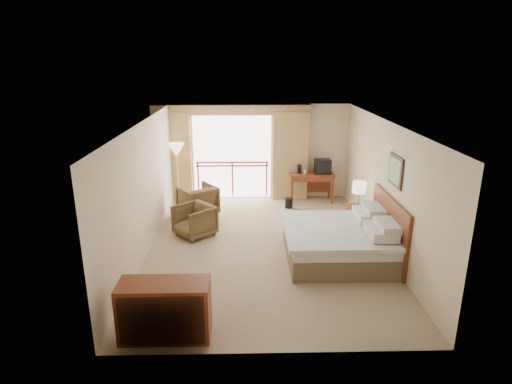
{
  "coord_description": "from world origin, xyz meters",
  "views": [
    {
      "loc": [
        -0.4,
        -8.49,
        3.94
      ],
      "look_at": [
        -0.19,
        0.4,
        1.12
      ],
      "focal_mm": 30.0,
      "sensor_mm": 36.0,
      "label": 1
    }
  ],
  "objects_px": {
    "nightstand": "(358,219)",
    "tv": "(323,166)",
    "side_table": "(192,213)",
    "floor_lamp": "(176,152)",
    "armchair_far": "(198,215)",
    "wastebasket": "(289,203)",
    "desk": "(311,179)",
    "dresser": "(165,310)",
    "armchair_near": "(195,235)",
    "bed": "(340,241)",
    "table_lamp": "(359,188)"
  },
  "relations": [
    {
      "from": "nightstand",
      "to": "tv",
      "type": "xyz_separation_m",
      "value": [
        -0.47,
        2.26,
        0.7
      ]
    },
    {
      "from": "tv",
      "to": "floor_lamp",
      "type": "distance_m",
      "value": 4.05
    },
    {
      "from": "wastebasket",
      "to": "armchair_near",
      "type": "bearing_deg",
      "value": -141.82
    },
    {
      "from": "bed",
      "to": "floor_lamp",
      "type": "relative_size",
      "value": 1.23
    },
    {
      "from": "wastebasket",
      "to": "armchair_near",
      "type": "distance_m",
      "value": 2.99
    },
    {
      "from": "bed",
      "to": "side_table",
      "type": "xyz_separation_m",
      "value": [
        -3.22,
        1.84,
        -0.04
      ]
    },
    {
      "from": "desk",
      "to": "tv",
      "type": "bearing_deg",
      "value": -8.45
    },
    {
      "from": "side_table",
      "to": "floor_lamp",
      "type": "height_order",
      "value": "floor_lamp"
    },
    {
      "from": "wastebasket",
      "to": "tv",
      "type": "bearing_deg",
      "value": 30.63
    },
    {
      "from": "dresser",
      "to": "nightstand",
      "type": "bearing_deg",
      "value": 42.98
    },
    {
      "from": "nightstand",
      "to": "armchair_far",
      "type": "xyz_separation_m",
      "value": [
        -3.88,
        1.17,
        -0.31
      ]
    },
    {
      "from": "armchair_near",
      "to": "table_lamp",
      "type": "bearing_deg",
      "value": 51.98
    },
    {
      "from": "desk",
      "to": "side_table",
      "type": "relative_size",
      "value": 2.57
    },
    {
      "from": "floor_lamp",
      "to": "armchair_near",
      "type": "bearing_deg",
      "value": -72.51
    },
    {
      "from": "armchair_far",
      "to": "wastebasket",
      "type": "bearing_deg",
      "value": 156.56
    },
    {
      "from": "tv",
      "to": "armchair_near",
      "type": "distance_m",
      "value": 4.25
    },
    {
      "from": "bed",
      "to": "armchair_near",
      "type": "distance_m",
      "value": 3.36
    },
    {
      "from": "nightstand",
      "to": "desk",
      "type": "xyz_separation_m",
      "value": [
        -0.77,
        2.32,
        0.32
      ]
    },
    {
      "from": "side_table",
      "to": "dresser",
      "type": "height_order",
      "value": "dresser"
    },
    {
      "from": "bed",
      "to": "wastebasket",
      "type": "relative_size",
      "value": 7.98
    },
    {
      "from": "wastebasket",
      "to": "dresser",
      "type": "bearing_deg",
      "value": -112.86
    },
    {
      "from": "armchair_near",
      "to": "side_table",
      "type": "distance_m",
      "value": 0.69
    },
    {
      "from": "bed",
      "to": "desk",
      "type": "relative_size",
      "value": 1.7
    },
    {
      "from": "wastebasket",
      "to": "floor_lamp",
      "type": "bearing_deg",
      "value": 173.98
    },
    {
      "from": "nightstand",
      "to": "desk",
      "type": "distance_m",
      "value": 2.46
    },
    {
      "from": "nightstand",
      "to": "wastebasket",
      "type": "xyz_separation_m",
      "value": [
        -1.46,
        1.67,
        -0.18
      ]
    },
    {
      "from": "desk",
      "to": "side_table",
      "type": "height_order",
      "value": "desk"
    },
    {
      "from": "bed",
      "to": "nightstand",
      "type": "bearing_deg",
      "value": 63.45
    },
    {
      "from": "desk",
      "to": "bed",
      "type": "bearing_deg",
      "value": -86.12
    },
    {
      "from": "table_lamp",
      "to": "desk",
      "type": "relative_size",
      "value": 0.45
    },
    {
      "from": "armchair_far",
      "to": "dresser",
      "type": "height_order",
      "value": "dresser"
    },
    {
      "from": "table_lamp",
      "to": "side_table",
      "type": "bearing_deg",
      "value": 174.68
    },
    {
      "from": "wastebasket",
      "to": "side_table",
      "type": "relative_size",
      "value": 0.55
    },
    {
      "from": "bed",
      "to": "table_lamp",
      "type": "relative_size",
      "value": 3.82
    },
    {
      "from": "nightstand",
      "to": "desk",
      "type": "bearing_deg",
      "value": 107.14
    },
    {
      "from": "desk",
      "to": "armchair_far",
      "type": "relative_size",
      "value": 1.43
    },
    {
      "from": "table_lamp",
      "to": "side_table",
      "type": "relative_size",
      "value": 1.14
    },
    {
      "from": "dresser",
      "to": "side_table",
      "type": "bearing_deg",
      "value": 88.92
    },
    {
      "from": "tv",
      "to": "wastebasket",
      "type": "height_order",
      "value": "tv"
    },
    {
      "from": "desk",
      "to": "side_table",
      "type": "distance_m",
      "value": 3.7
    },
    {
      "from": "table_lamp",
      "to": "floor_lamp",
      "type": "bearing_deg",
      "value": 156.59
    },
    {
      "from": "bed",
      "to": "nightstand",
      "type": "relative_size",
      "value": 3.42
    },
    {
      "from": "bed",
      "to": "floor_lamp",
      "type": "height_order",
      "value": "floor_lamp"
    },
    {
      "from": "desk",
      "to": "wastebasket",
      "type": "relative_size",
      "value": 4.69
    },
    {
      "from": "armchair_far",
      "to": "floor_lamp",
      "type": "height_order",
      "value": "floor_lamp"
    },
    {
      "from": "table_lamp",
      "to": "armchair_far",
      "type": "relative_size",
      "value": 0.64
    },
    {
      "from": "desk",
      "to": "side_table",
      "type": "bearing_deg",
      "value": -145.94
    },
    {
      "from": "wastebasket",
      "to": "side_table",
      "type": "height_order",
      "value": "side_table"
    },
    {
      "from": "bed",
      "to": "dresser",
      "type": "distance_m",
      "value": 3.96
    },
    {
      "from": "dresser",
      "to": "armchair_far",
      "type": "bearing_deg",
      "value": 88.03
    }
  ]
}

